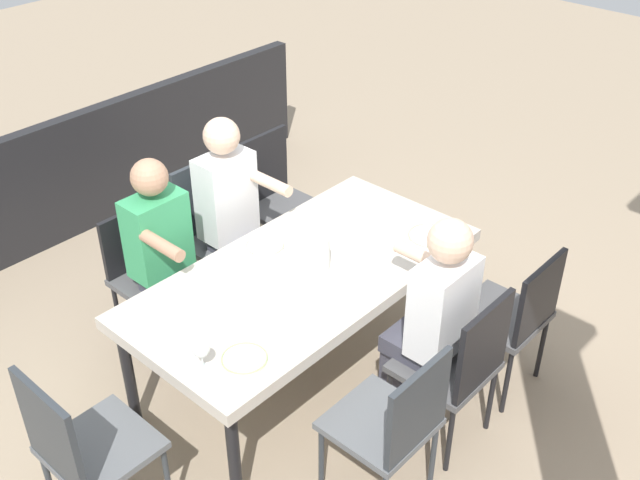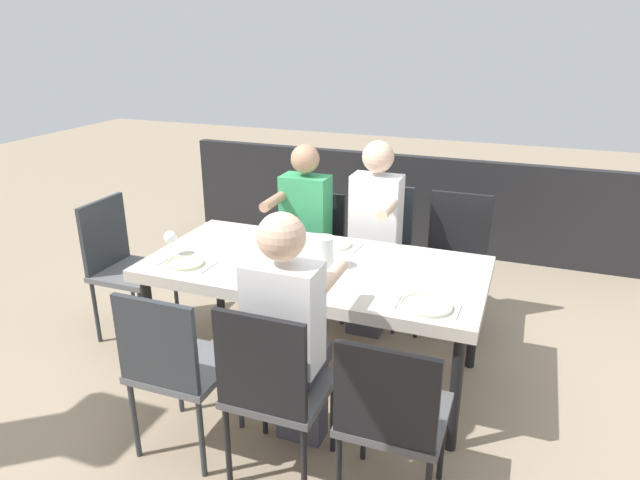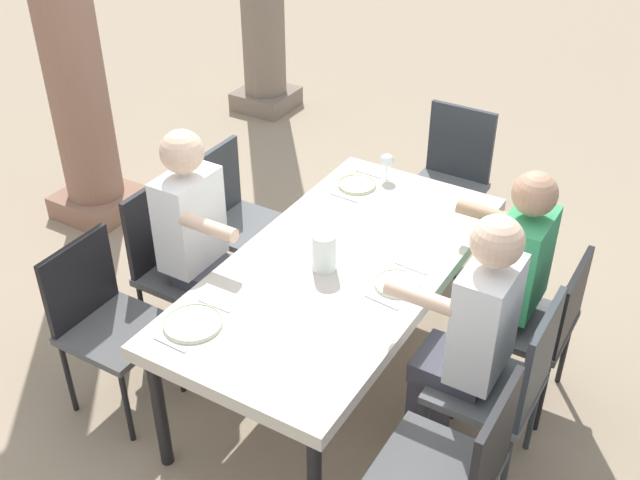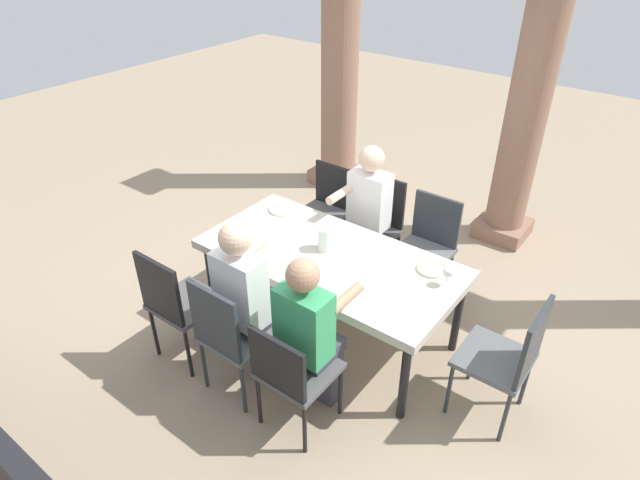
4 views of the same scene
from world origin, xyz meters
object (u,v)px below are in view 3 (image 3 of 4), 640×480
at_px(chair_west_north, 103,316).
at_px(chair_east_north, 234,214).
at_px(diner_woman_green, 201,242).
at_px(plate_0, 193,323).
at_px(chair_mid_north, 176,258).
at_px(dining_table, 339,273).
at_px(chair_east_south, 540,320).
at_px(plate_2, 357,184).
at_px(diner_man_white, 506,278).
at_px(diner_guest_third, 468,336).
at_px(chair_mid_south, 506,381).
at_px(chair_west_south, 457,467).
at_px(chair_head_east, 451,175).
at_px(water_pitcher, 324,253).
at_px(wine_glass_2, 387,161).
at_px(plate_1, 397,284).

bearing_deg(chair_west_north, chair_east_north, 0.12).
bearing_deg(diner_woman_green, plate_0, -144.44).
relative_size(chair_mid_north, plate_0, 3.65).
bearing_deg(dining_table, chair_east_south, -67.71).
bearing_deg(chair_east_south, plate_2, 74.58).
xyz_separation_m(dining_table, diner_man_white, (0.37, -0.70, 0.00)).
relative_size(diner_woman_green, diner_guest_third, 0.98).
height_order(dining_table, diner_guest_third, diner_guest_third).
relative_size(chair_mid_north, diner_guest_third, 0.70).
relative_size(chair_mid_south, plate_2, 4.49).
relative_size(diner_man_white, plate_2, 5.93).
xyz_separation_m(chair_west_south, diner_man_white, (1.06, 0.20, 0.13)).
bearing_deg(diner_guest_third, diner_man_white, 1.49).
relative_size(chair_head_east, diner_guest_third, 0.72).
height_order(chair_east_south, water_pitcher, water_pitcher).
bearing_deg(diner_woman_green, dining_table, -77.79).
bearing_deg(wine_glass_2, plate_2, 148.11).
bearing_deg(chair_head_east, water_pitcher, 178.33).
height_order(chair_mid_south, diner_woman_green, diner_woman_green).
height_order(chair_mid_north, water_pitcher, chair_mid_north).
distance_m(chair_east_south, wine_glass_2, 1.23).
height_order(chair_mid_south, diner_guest_third, diner_guest_third).
relative_size(chair_west_north, wine_glass_2, 5.81).
distance_m(plate_0, plate_1, 0.94).
bearing_deg(plate_0, water_pitcher, -22.87).
height_order(chair_west_north, plate_2, chair_west_north).
bearing_deg(chair_east_north, water_pitcher, -117.02).
bearing_deg(wine_glass_2, diner_woman_green, 152.20).
bearing_deg(plate_2, dining_table, -157.81).
bearing_deg(wine_glass_2, chair_east_north, 124.02).
height_order(chair_east_south, chair_head_east, chair_head_east).
distance_m(chair_mid_south, plate_0, 1.36).
relative_size(chair_west_north, chair_east_north, 0.98).
bearing_deg(chair_east_north, chair_mid_south, -106.01).
relative_size(plate_0, wine_glass_2, 1.66).
bearing_deg(chair_head_east, diner_man_white, -145.81).
bearing_deg(plate_0, plate_2, -1.29).
bearing_deg(plate_0, chair_mid_north, 46.42).
height_order(chair_east_south, wine_glass_2, wine_glass_2).
relative_size(chair_head_east, plate_0, 3.75).
bearing_deg(water_pitcher, wine_glass_2, 8.60).
bearing_deg(dining_table, wine_glass_2, 12.09).
bearing_deg(dining_table, chair_mid_north, 99.51).
relative_size(chair_east_north, chair_east_south, 1.06).
xyz_separation_m(chair_mid_south, plate_2, (0.85, 1.19, 0.20)).
distance_m(dining_table, wine_glass_2, 0.89).
distance_m(diner_man_white, plate_0, 1.49).
distance_m(chair_west_south, chair_east_north, 2.10).
bearing_deg(chair_mid_south, chair_mid_north, 90.00).
height_order(chair_east_north, wine_glass_2, chair_east_north).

